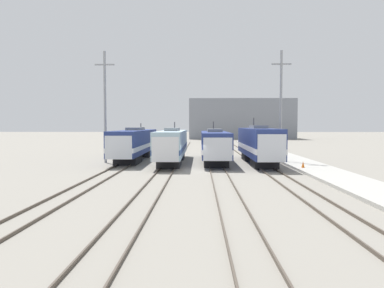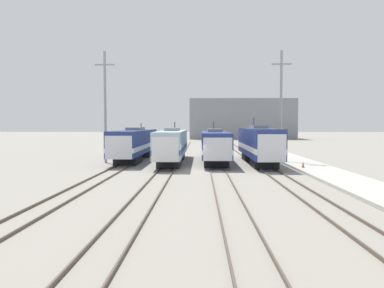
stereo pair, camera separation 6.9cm
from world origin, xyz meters
The scene contains 14 objects.
ground_plane centered at (0.00, 0.00, 0.00)m, with size 400.00×400.00×0.00m, color gray.
rail_pair_far_left centered at (-7.36, 0.00, 0.07)m, with size 1.50×120.00×0.15m.
rail_pair_center_left centered at (-2.45, 0.00, 0.07)m, with size 1.51×120.00×0.15m.
rail_pair_center_right centered at (2.45, 0.00, 0.07)m, with size 1.51×120.00×0.15m.
rail_pair_far_right centered at (7.36, 0.00, 0.07)m, with size 1.50×120.00×0.15m.
locomotive_far_left centered at (-7.36, 10.56, 2.10)m, with size 2.99×19.91×4.62m.
locomotive_center_left centered at (-2.45, 7.02, 2.09)m, with size 2.78×18.15×4.75m.
locomotive_center_right centered at (2.45, 7.32, 2.03)m, with size 3.04×16.16×4.81m.
locomotive_far_right centered at (7.36, 6.16, 2.23)m, with size 2.90×16.38×5.26m.
catenary_tower_left centered at (-10.19, 7.23, 6.66)m, with size 2.26×0.29×12.82m.
catenary_tower_right centered at (9.99, 7.23, 6.66)m, with size 2.26×0.29×12.82m.
platform centered at (11.99, 0.00, 0.13)m, with size 4.00×120.00×0.26m.
traffic_cone centered at (10.71, 0.32, 0.57)m, with size 0.30×0.30×0.62m.
depot_building centered at (13.80, 85.39, 6.24)m, with size 32.67×15.79×12.48m.
Camera 2 is at (0.82, -35.78, 4.37)m, focal length 35.00 mm.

